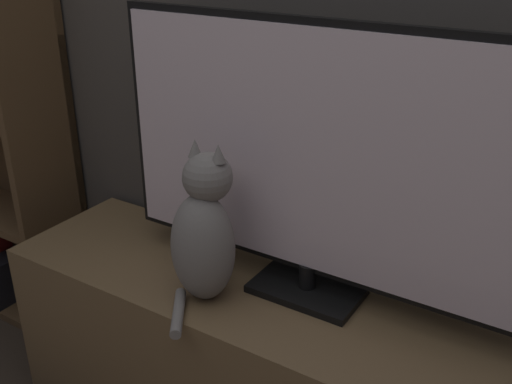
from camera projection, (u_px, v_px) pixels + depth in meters
name	position (u px, v px, depth m)	size (l,w,h in m)	color
tv_stand	(260.00, 371.00, 1.71)	(1.52, 0.44, 0.54)	brown
tv	(313.00, 162.00, 1.44)	(1.11, 0.17, 0.71)	black
cat	(204.00, 234.00, 1.51)	(0.17, 0.28, 0.42)	gray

